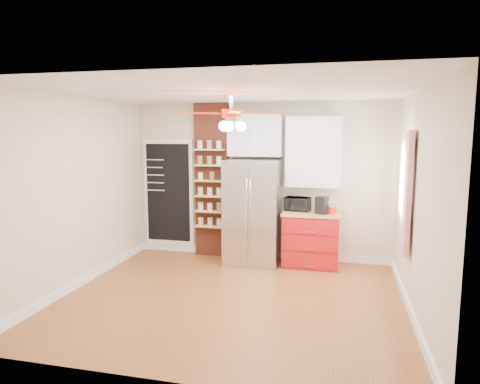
% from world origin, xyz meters
% --- Properties ---
extents(floor, '(4.50, 4.50, 0.00)m').
position_xyz_m(floor, '(0.00, 0.00, 0.00)').
color(floor, brown).
rests_on(floor, ground).
extents(ceiling, '(4.50, 4.50, 0.00)m').
position_xyz_m(ceiling, '(0.00, 0.00, 2.70)').
color(ceiling, white).
rests_on(ceiling, wall_back).
extents(wall_back, '(4.50, 0.02, 2.70)m').
position_xyz_m(wall_back, '(0.00, 2.00, 1.35)').
color(wall_back, beige).
rests_on(wall_back, floor).
extents(wall_front, '(4.50, 0.02, 2.70)m').
position_xyz_m(wall_front, '(0.00, -2.00, 1.35)').
color(wall_front, beige).
rests_on(wall_front, floor).
extents(wall_left, '(0.02, 4.00, 2.70)m').
position_xyz_m(wall_left, '(-2.25, 0.00, 1.35)').
color(wall_left, beige).
rests_on(wall_left, floor).
extents(wall_right, '(0.02, 4.00, 2.70)m').
position_xyz_m(wall_right, '(2.25, 0.00, 1.35)').
color(wall_right, beige).
rests_on(wall_right, floor).
extents(chalkboard, '(0.95, 0.05, 1.95)m').
position_xyz_m(chalkboard, '(-1.70, 1.96, 1.10)').
color(chalkboard, white).
rests_on(chalkboard, wall_back).
extents(brick_pillar, '(0.60, 0.16, 2.70)m').
position_xyz_m(brick_pillar, '(-0.85, 1.92, 1.35)').
color(brick_pillar, brown).
rests_on(brick_pillar, floor).
extents(fridge, '(0.90, 0.70, 1.75)m').
position_xyz_m(fridge, '(-0.05, 1.63, 0.88)').
color(fridge, '#ADADB2').
rests_on(fridge, floor).
extents(upper_glass_cabinet, '(0.90, 0.35, 0.70)m').
position_xyz_m(upper_glass_cabinet, '(-0.05, 1.82, 2.15)').
color(upper_glass_cabinet, white).
rests_on(upper_glass_cabinet, wall_back).
extents(red_cabinet, '(0.94, 0.64, 0.90)m').
position_xyz_m(red_cabinet, '(0.92, 1.68, 0.45)').
color(red_cabinet, '#A51213').
rests_on(red_cabinet, floor).
extents(upper_shelf_unit, '(0.90, 0.30, 1.15)m').
position_xyz_m(upper_shelf_unit, '(0.92, 1.85, 1.88)').
color(upper_shelf_unit, white).
rests_on(upper_shelf_unit, wall_back).
extents(window, '(0.04, 0.75, 1.05)m').
position_xyz_m(window, '(2.23, 0.90, 1.55)').
color(window, white).
rests_on(window, wall_right).
extents(curtain, '(0.06, 0.40, 1.55)m').
position_xyz_m(curtain, '(2.18, 0.35, 1.45)').
color(curtain, red).
rests_on(curtain, wall_right).
extents(ceiling_fan, '(1.40, 1.40, 0.44)m').
position_xyz_m(ceiling_fan, '(0.00, 0.00, 2.42)').
color(ceiling_fan, silver).
rests_on(ceiling_fan, ceiling).
extents(toaster_oven, '(0.45, 0.34, 0.23)m').
position_xyz_m(toaster_oven, '(0.68, 1.76, 1.01)').
color(toaster_oven, black).
rests_on(toaster_oven, red_cabinet).
extents(coffee_maker, '(0.22, 0.23, 0.28)m').
position_xyz_m(coffee_maker, '(1.09, 1.58, 1.04)').
color(coffee_maker, black).
rests_on(coffee_maker, red_cabinet).
extents(canister_left, '(0.12, 0.12, 0.14)m').
position_xyz_m(canister_left, '(1.24, 1.51, 0.97)').
color(canister_left, red).
rests_on(canister_left, red_cabinet).
extents(canister_right, '(0.11, 0.11, 0.12)m').
position_xyz_m(canister_right, '(1.26, 1.73, 0.96)').
color(canister_right, '#B10910').
rests_on(canister_right, red_cabinet).
extents(pantry_jar_oats, '(0.09, 0.09, 0.12)m').
position_xyz_m(pantry_jar_oats, '(-1.03, 1.80, 1.43)').
color(pantry_jar_oats, beige).
rests_on(pantry_jar_oats, brick_pillar).
extents(pantry_jar_beans, '(0.11, 0.11, 0.13)m').
position_xyz_m(pantry_jar_beans, '(-0.81, 1.79, 1.44)').
color(pantry_jar_beans, olive).
rests_on(pantry_jar_beans, brick_pillar).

